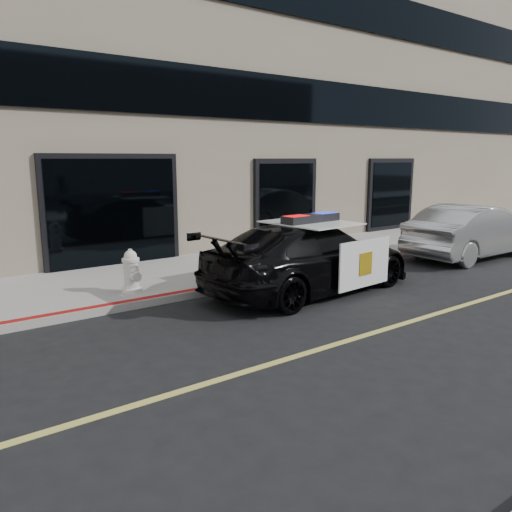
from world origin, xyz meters
TOP-DOWN VIEW (x-y plane):
  - ground at (0.00, 0.00)m, footprint 120.00×120.00m
  - sidewalk_n at (0.00, 5.25)m, footprint 60.00×3.50m
  - building_n at (0.00, 10.50)m, footprint 60.00×7.00m
  - police_car at (1.53, 2.53)m, footprint 2.79×5.30m
  - silver_sedan at (7.65, 2.51)m, footprint 1.59×4.55m
  - fire_hydrant at (-1.75, 4.11)m, footprint 0.40×0.55m

SIDE VIEW (x-z plane):
  - ground at x=0.00m, z-range 0.00..0.00m
  - sidewalk_n at x=0.00m, z-range 0.00..0.15m
  - fire_hydrant at x=-1.75m, z-range 0.12..1.00m
  - police_car at x=1.53m, z-range -0.09..1.55m
  - silver_sedan at x=7.65m, z-range 0.00..1.50m
  - building_n at x=0.00m, z-range 0.00..12.00m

